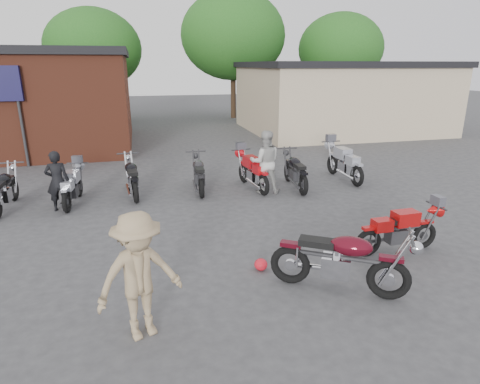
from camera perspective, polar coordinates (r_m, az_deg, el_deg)
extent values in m
plane|color=#39393C|center=(7.57, 8.07, -11.22)|extent=(90.00, 90.00, 0.00)
cube|color=gray|center=(23.92, 13.90, 12.68)|extent=(10.00, 8.00, 3.50)
ellipsoid|color=red|center=(7.52, 2.99, -10.26)|extent=(0.31, 0.31, 0.23)
imported|color=black|center=(11.26, -24.53, 1.43)|extent=(0.59, 0.40, 1.58)
imported|color=#ABABA7|center=(11.72, 3.58, 4.28)|extent=(1.03, 0.88, 1.84)
imported|color=#9C8460|center=(5.67, -14.13, -11.57)|extent=(1.34, 1.03, 1.83)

